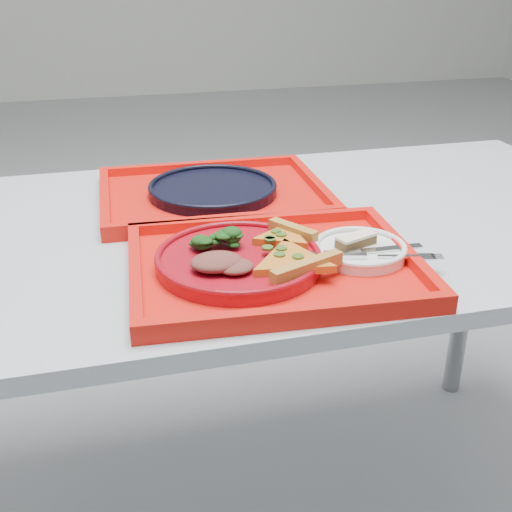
% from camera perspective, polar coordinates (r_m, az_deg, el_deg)
% --- Properties ---
extents(table, '(1.60, 0.80, 0.75)m').
position_cam_1_polar(table, '(1.23, -0.98, -0.23)').
color(table, '#9FA8B2').
rests_on(table, ground).
extents(tray_main, '(0.47, 0.38, 0.01)m').
position_cam_1_polar(tray_main, '(1.02, 1.59, -1.15)').
color(tray_main, red).
rests_on(tray_main, table).
extents(tray_far, '(0.46, 0.36, 0.01)m').
position_cam_1_polar(tray_far, '(1.32, -3.85, 5.28)').
color(tray_far, red).
rests_on(tray_far, table).
extents(dinner_plate, '(0.26, 0.26, 0.02)m').
position_cam_1_polar(dinner_plate, '(1.01, -1.57, -0.49)').
color(dinner_plate, maroon).
rests_on(dinner_plate, tray_main).
extents(side_plate, '(0.15, 0.15, 0.01)m').
position_cam_1_polar(side_plate, '(1.06, 9.19, 0.37)').
color(side_plate, white).
rests_on(side_plate, tray_main).
extents(navy_plate, '(0.26, 0.26, 0.02)m').
position_cam_1_polar(navy_plate, '(1.32, -3.86, 5.85)').
color(navy_plate, black).
rests_on(navy_plate, tray_far).
extents(pizza_slice_a, '(0.17, 0.18, 0.02)m').
position_cam_1_polar(pizza_slice_a, '(0.97, 3.18, -0.23)').
color(pizza_slice_a, orange).
rests_on(pizza_slice_a, dinner_plate).
extents(pizza_slice_b, '(0.14, 0.13, 0.02)m').
position_cam_1_polar(pizza_slice_b, '(1.05, 2.39, 1.83)').
color(pizza_slice_b, orange).
rests_on(pizza_slice_b, dinner_plate).
extents(salad_heap, '(0.08, 0.07, 0.04)m').
position_cam_1_polar(salad_heap, '(1.03, -3.69, 1.77)').
color(salad_heap, black).
rests_on(salad_heap, dinner_plate).
extents(meat_portion, '(0.08, 0.06, 0.02)m').
position_cam_1_polar(meat_portion, '(0.96, -3.52, -0.53)').
color(meat_portion, brown).
rests_on(meat_portion, dinner_plate).
extents(dessert_bar, '(0.07, 0.05, 0.02)m').
position_cam_1_polar(dessert_bar, '(1.06, 8.88, 1.39)').
color(dessert_bar, '#493118').
rests_on(dessert_bar, side_plate).
extents(knife, '(0.19, 0.02, 0.01)m').
position_cam_1_polar(knife, '(1.04, 9.93, 0.54)').
color(knife, silver).
rests_on(knife, side_plate).
extents(fork, '(0.18, 0.07, 0.01)m').
position_cam_1_polar(fork, '(1.02, 10.63, 0.01)').
color(fork, silver).
rests_on(fork, side_plate).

